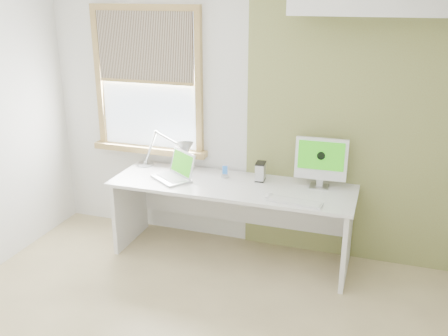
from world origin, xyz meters
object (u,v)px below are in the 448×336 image
at_px(desk, 234,201).
at_px(external_drive, 261,171).
at_px(imac, 321,160).
at_px(laptop, 176,172).
at_px(desk_lamp, 178,151).

relative_size(desk, external_drive, 12.86).
height_order(desk, imac, imac).
distance_m(laptop, external_drive, 0.78).
bearing_deg(imac, desk, -170.19).
xyz_separation_m(desk_lamp, laptop, (0.07, -0.21, -0.13)).
relative_size(desk, imac, 4.85).
bearing_deg(external_drive, laptop, -165.11).
distance_m(desk, imac, 0.89).
xyz_separation_m(desk, imac, (0.76, 0.13, 0.44)).
relative_size(laptop, imac, 1.00).
bearing_deg(external_drive, desk, -151.85).
bearing_deg(laptop, imac, 9.39).
bearing_deg(desk, imac, 9.81).
height_order(desk, desk_lamp, desk_lamp).
height_order(desk, laptop, laptop).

